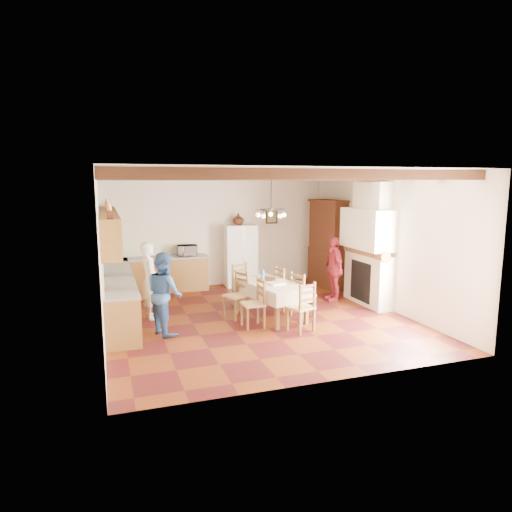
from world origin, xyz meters
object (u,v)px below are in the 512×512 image
(chair_right_near, at_px, (303,294))
(microwave, at_px, (187,250))
(person_woman_red, at_px, (334,269))
(chair_right_far, at_px, (286,288))
(chair_left_near, at_px, (253,303))
(person_man, at_px, (150,280))
(refrigerator, at_px, (240,255))
(person_woman_blue, at_px, (165,293))
(hutch, at_px, (329,244))
(chair_left_far, at_px, (236,295))
(dining_table, at_px, (271,286))
(chair_end_far, at_px, (243,285))
(chair_end_near, at_px, (301,306))

(chair_right_near, relative_size, microwave, 1.91)
(person_woman_red, bearing_deg, chair_right_near, -45.20)
(chair_right_far, height_order, person_woman_red, person_woman_red)
(chair_left_near, relative_size, person_man, 0.60)
(chair_left_near, distance_m, microwave, 3.62)
(person_man, xyz_separation_m, person_woman_red, (4.26, 0.05, -0.03))
(refrigerator, relative_size, person_woman_blue, 1.08)
(hutch, xyz_separation_m, microwave, (-3.64, 0.86, -0.13))
(chair_left_far, xyz_separation_m, chair_right_far, (1.23, 0.24, 0.00))
(person_woman_red, bearing_deg, refrigerator, -137.82)
(refrigerator, height_order, person_woman_blue, refrigerator)
(chair_right_near, xyz_separation_m, microwave, (-1.84, 3.20, 0.56))
(hutch, xyz_separation_m, dining_table, (-2.45, -2.16, -0.51))
(person_woman_red, bearing_deg, microwave, -119.32)
(dining_table, distance_m, chair_end_far, 1.14)
(chair_right_near, relative_size, chair_right_far, 1.00)
(chair_left_near, relative_size, chair_end_near, 1.00)
(chair_end_near, relative_size, person_man, 0.60)
(hutch, height_order, chair_end_far, hutch)
(chair_right_near, height_order, chair_right_far, same)
(hutch, xyz_separation_m, person_woman_blue, (-4.67, -2.48, -0.40))
(person_woman_blue, bearing_deg, hutch, -80.88)
(person_woman_red, relative_size, microwave, 3.05)
(person_man, relative_size, microwave, 3.18)
(dining_table, distance_m, microwave, 3.27)
(chair_left_near, xyz_separation_m, microwave, (-0.63, 3.52, 0.56))
(dining_table, xyz_separation_m, chair_right_far, (0.55, 0.47, -0.18))
(chair_left_near, height_order, person_woman_red, person_woman_red)
(chair_end_near, bearing_deg, hutch, -144.35)
(dining_table, bearing_deg, person_man, 162.52)
(hutch, bearing_deg, chair_end_near, -131.57)
(dining_table, relative_size, chair_left_near, 1.92)
(person_woman_red, bearing_deg, hutch, 164.02)
(chair_left_far, distance_m, chair_end_near, 1.55)
(dining_table, distance_m, chair_end_near, 1.05)
(chair_right_near, bearing_deg, person_man, 50.95)
(chair_right_near, relative_size, person_woman_blue, 0.63)
(chair_right_far, xyz_separation_m, microwave, (-1.73, 2.55, 0.56))
(refrigerator, relative_size, chair_right_near, 1.73)
(dining_table, distance_m, chair_right_far, 0.74)
(refrigerator, relative_size, person_woman_red, 1.08)
(chair_end_near, distance_m, person_woman_blue, 2.56)
(chair_end_far, bearing_deg, person_woman_blue, -157.78)
(dining_table, height_order, chair_end_near, chair_end_near)
(refrigerator, distance_m, microwave, 1.46)
(microwave, bearing_deg, chair_end_far, -61.13)
(dining_table, height_order, microwave, microwave)
(chair_end_far, bearing_deg, chair_left_near, -114.27)
(chair_right_near, height_order, chair_end_far, same)
(chair_end_near, bearing_deg, person_woman_red, -151.81)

